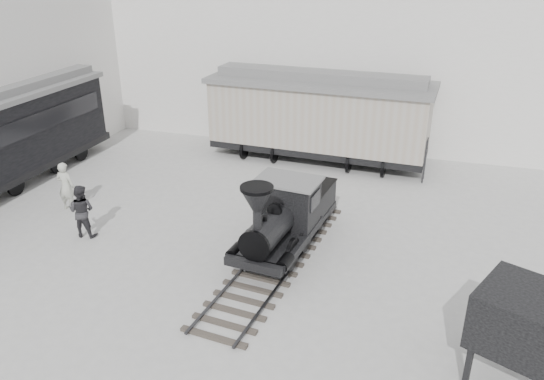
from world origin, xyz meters
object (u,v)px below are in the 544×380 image
(locomotive, at_px, (284,220))
(boxcar, at_px, (319,115))
(visitor_a, at_px, (66,186))
(coal_hopper, at_px, (532,330))
(visitor_b, at_px, (82,211))

(locomotive, height_order, boxcar, boxcar)
(visitor_a, height_order, coal_hopper, coal_hopper)
(locomotive, xyz_separation_m, boxcar, (-0.82, 8.53, 1.05))
(boxcar, relative_size, coal_hopper, 3.69)
(boxcar, distance_m, coal_hopper, 14.73)
(boxcar, height_order, coal_hopper, boxcar)
(locomotive, relative_size, coal_hopper, 3.12)
(locomotive, bearing_deg, boxcar, 101.47)
(boxcar, height_order, visitor_a, boxcar)
(visitor_a, height_order, visitor_b, visitor_a)
(locomotive, height_order, visitor_b, locomotive)
(locomotive, bearing_deg, visitor_a, -177.86)
(visitor_b, height_order, coal_hopper, coal_hopper)
(visitor_a, bearing_deg, locomotive, 173.12)
(boxcar, distance_m, visitor_b, 11.29)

